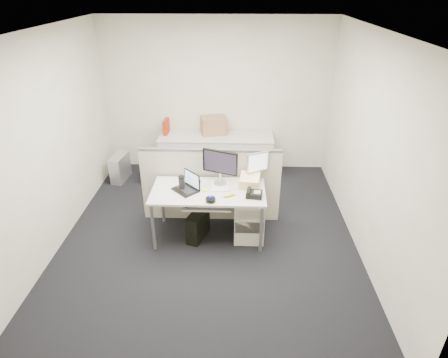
{
  "coord_description": "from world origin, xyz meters",
  "views": [
    {
      "loc": [
        0.36,
        -4.27,
        3.18
      ],
      "look_at": [
        0.2,
        0.15,
        0.82
      ],
      "focal_mm": 30.0,
      "sensor_mm": 36.0,
      "label": 1
    }
  ],
  "objects_px": {
    "laptop": "(185,183)",
    "desk": "(208,195)",
    "monitor_main": "(220,168)",
    "desk_phone": "(254,194)"
  },
  "relations": [
    {
      "from": "laptop",
      "to": "desk",
      "type": "bearing_deg",
      "value": 49.83
    },
    {
      "from": "laptop",
      "to": "monitor_main",
      "type": "bearing_deg",
      "value": 70.6
    },
    {
      "from": "monitor_main",
      "to": "laptop",
      "type": "xyz_separation_m",
      "value": [
        -0.45,
        -0.21,
        -0.13
      ]
    },
    {
      "from": "desk_phone",
      "to": "monitor_main",
      "type": "bearing_deg",
      "value": 152.84
    },
    {
      "from": "desk",
      "to": "laptop",
      "type": "relative_size",
      "value": 4.72
    },
    {
      "from": "desk",
      "to": "desk_phone",
      "type": "relative_size",
      "value": 7.4
    },
    {
      "from": "desk",
      "to": "laptop",
      "type": "height_order",
      "value": "laptop"
    },
    {
      "from": "desk",
      "to": "desk_phone",
      "type": "distance_m",
      "value": 0.62
    },
    {
      "from": "monitor_main",
      "to": "desk_phone",
      "type": "xyz_separation_m",
      "value": [
        0.45,
        -0.32,
        -0.21
      ]
    },
    {
      "from": "desk",
      "to": "desk_phone",
      "type": "height_order",
      "value": "desk_phone"
    }
  ]
}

